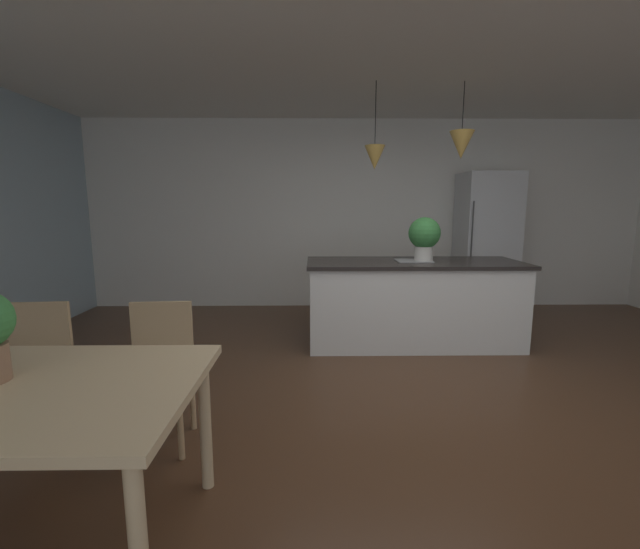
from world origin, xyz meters
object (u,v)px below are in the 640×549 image
chair_far_right (158,369)px  refrigerator (486,243)px  chair_far_left (31,370)px  potted_plant_on_island (424,236)px  kitchen_island (412,302)px

chair_far_right → refrigerator: bearing=44.4°
chair_far_left → chair_far_right: bearing=-0.0°
refrigerator → potted_plant_on_island: refrigerator is taller
chair_far_left → chair_far_right: same height
chair_far_left → refrigerator: 5.32m
chair_far_left → refrigerator: (4.15, 3.30, 0.49)m
chair_far_right → refrigerator: size_ratio=0.45×
chair_far_right → kitchen_island: 2.76m
potted_plant_on_island → refrigerator: bearing=48.7°
chair_far_left → refrigerator: bearing=38.5°
refrigerator → chair_far_left: bearing=-141.5°
kitchen_island → refrigerator: bearing=46.5°
chair_far_right → potted_plant_on_island: (2.12, 1.88, 0.69)m
chair_far_left → kitchen_island: (2.80, 1.88, -0.01)m
chair_far_right → kitchen_island: kitchen_island is taller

